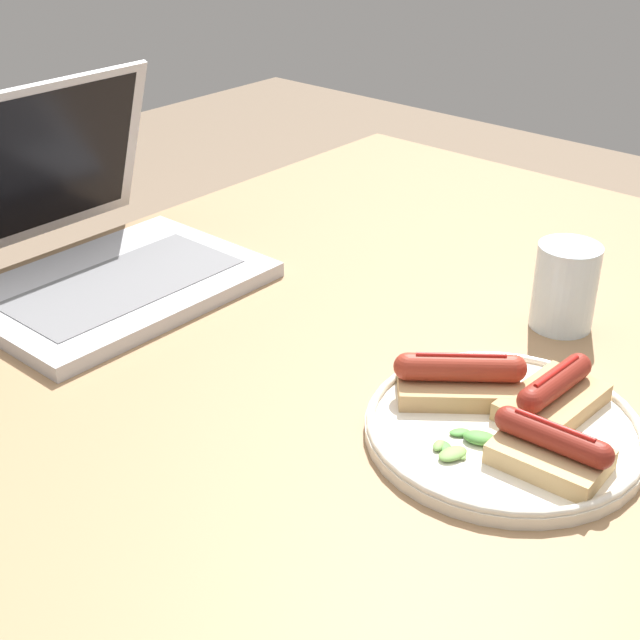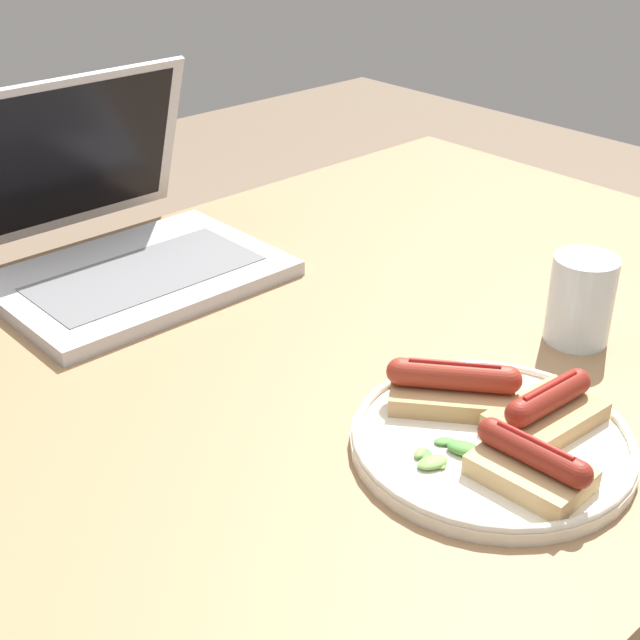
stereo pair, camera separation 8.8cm
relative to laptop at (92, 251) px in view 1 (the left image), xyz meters
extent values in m
cube|color=#93704C|center=(0.12, -0.31, -0.06)|extent=(1.21, 0.86, 0.04)
cylinder|color=#93704C|center=(0.63, 0.03, -0.42)|extent=(0.05, 0.05, 0.69)
cube|color=#B7B7BC|center=(0.00, -0.04, -0.03)|extent=(0.33, 0.24, 0.02)
cube|color=slate|center=(0.00, -0.06, -0.02)|extent=(0.27, 0.13, 0.00)
cube|color=#B7B7BC|center=(0.00, 0.11, 0.08)|extent=(0.33, 0.08, 0.21)
cube|color=black|center=(0.00, 0.11, 0.08)|extent=(0.30, 0.07, 0.19)
cylinder|color=silver|center=(0.05, -0.54, -0.04)|extent=(0.25, 0.25, 0.01)
torus|color=silver|center=(0.05, -0.54, -0.03)|extent=(0.25, 0.25, 0.01)
cube|color=tan|center=(0.07, -0.48, -0.02)|extent=(0.12, 0.13, 0.02)
cylinder|color=maroon|center=(0.07, -0.48, 0.00)|extent=(0.08, 0.09, 0.03)
sphere|color=maroon|center=(0.10, -0.52, 0.00)|extent=(0.03, 0.03, 0.03)
sphere|color=maroon|center=(0.03, -0.45, 0.00)|extent=(0.03, 0.03, 0.03)
cylinder|color=red|center=(0.07, -0.48, 0.01)|extent=(0.06, 0.07, 0.01)
cube|color=tan|center=(0.03, -0.60, -0.02)|extent=(0.07, 0.10, 0.02)
cylinder|color=maroon|center=(0.03, -0.60, 0.00)|extent=(0.03, 0.08, 0.02)
sphere|color=maroon|center=(0.03, -0.64, 0.00)|extent=(0.02, 0.02, 0.02)
sphere|color=maroon|center=(0.02, -0.56, 0.00)|extent=(0.02, 0.02, 0.02)
cylinder|color=red|center=(0.03, -0.60, 0.01)|extent=(0.01, 0.07, 0.01)
cube|color=tan|center=(0.10, -0.56, -0.02)|extent=(0.11, 0.07, 0.02)
cylinder|color=maroon|center=(0.10, -0.56, 0.00)|extent=(0.08, 0.03, 0.02)
sphere|color=maroon|center=(0.14, -0.57, 0.00)|extent=(0.02, 0.02, 0.02)
sphere|color=maroon|center=(0.06, -0.56, 0.00)|extent=(0.02, 0.02, 0.02)
cylinder|color=red|center=(0.10, -0.56, 0.01)|extent=(0.07, 0.01, 0.00)
ellipsoid|color=#4C8E3D|center=(0.01, -0.52, -0.03)|extent=(0.02, 0.02, 0.00)
ellipsoid|color=#709E4C|center=(-0.01, -0.54, -0.03)|extent=(0.02, 0.02, 0.00)
ellipsoid|color=#4C8E3D|center=(0.02, -0.54, -0.03)|extent=(0.03, 0.04, 0.01)
ellipsoid|color=#709E4C|center=(-0.02, -0.52, -0.03)|extent=(0.02, 0.01, 0.01)
ellipsoid|color=#4C8E3D|center=(-0.01, -0.52, -0.03)|extent=(0.02, 0.02, 0.00)
ellipsoid|color=#709E4C|center=(-0.02, -0.54, -0.03)|extent=(0.03, 0.02, 0.01)
cylinder|color=silver|center=(0.28, -0.48, 0.01)|extent=(0.07, 0.07, 0.10)
camera|label=1|loc=(-0.56, -0.86, 0.44)|focal=50.00mm
camera|label=2|loc=(-0.50, -0.92, 0.44)|focal=50.00mm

